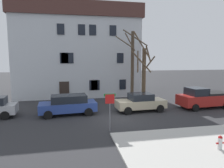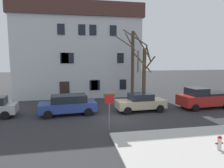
{
  "view_description": "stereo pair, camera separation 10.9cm",
  "coord_description": "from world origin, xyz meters",
  "px_view_note": "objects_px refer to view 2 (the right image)",
  "views": [
    {
      "loc": [
        -3.52,
        -15.51,
        4.78
      ],
      "look_at": [
        0.22,
        3.4,
        2.33
      ],
      "focal_mm": 32.66,
      "sensor_mm": 36.0,
      "label": 1
    },
    {
      "loc": [
        -3.41,
        -15.53,
        4.78
      ],
      "look_at": [
        0.22,
        3.4,
        2.33
      ],
      "focal_mm": 32.66,
      "sensor_mm": 36.0,
      "label": 2
    }
  ],
  "objects_px": {
    "fire_hydrant": "(219,143)",
    "street_sign_pole": "(109,105)",
    "bicycle_leaning": "(69,103)",
    "car_beige_sedan": "(140,102)",
    "tree_bare_near": "(132,64)",
    "pickup_truck_red": "(204,98)",
    "car_blue_wagon": "(68,104)",
    "building_main": "(78,51)",
    "tree_bare_mid": "(144,71)"
  },
  "relations": [
    {
      "from": "fire_hydrant",
      "to": "street_sign_pole",
      "type": "xyz_separation_m",
      "value": [
        -4.99,
        4.01,
        1.26
      ]
    },
    {
      "from": "fire_hydrant",
      "to": "bicycle_leaning",
      "type": "height_order",
      "value": "bicycle_leaning"
    },
    {
      "from": "street_sign_pole",
      "to": "bicycle_leaning",
      "type": "distance_m",
      "value": 8.27
    },
    {
      "from": "car_beige_sedan",
      "to": "fire_hydrant",
      "type": "distance_m",
      "value": 8.68
    },
    {
      "from": "tree_bare_near",
      "to": "street_sign_pole",
      "type": "distance_m",
      "value": 9.64
    },
    {
      "from": "pickup_truck_red",
      "to": "fire_hydrant",
      "type": "height_order",
      "value": "pickup_truck_red"
    },
    {
      "from": "car_blue_wagon",
      "to": "fire_hydrant",
      "type": "bearing_deg",
      "value": -48.23
    },
    {
      "from": "building_main",
      "to": "car_beige_sedan",
      "type": "relative_size",
      "value": 3.43
    },
    {
      "from": "pickup_truck_red",
      "to": "bicycle_leaning",
      "type": "distance_m",
      "value": 13.17
    },
    {
      "from": "tree_bare_mid",
      "to": "car_blue_wagon",
      "type": "distance_m",
      "value": 9.11
    },
    {
      "from": "tree_bare_mid",
      "to": "bicycle_leaning",
      "type": "height_order",
      "value": "tree_bare_mid"
    },
    {
      "from": "building_main",
      "to": "car_beige_sedan",
      "type": "xyz_separation_m",
      "value": [
        5.17,
        -10.57,
        -4.9
      ]
    },
    {
      "from": "pickup_truck_red",
      "to": "street_sign_pole",
      "type": "xyz_separation_m",
      "value": [
        -10.09,
        -4.56,
        0.8
      ]
    },
    {
      "from": "fire_hydrant",
      "to": "car_blue_wagon",
      "type": "bearing_deg",
      "value": 131.77
    },
    {
      "from": "tree_bare_mid",
      "to": "car_blue_wagon",
      "type": "bearing_deg",
      "value": -155.85
    },
    {
      "from": "car_beige_sedan",
      "to": "bicycle_leaning",
      "type": "height_order",
      "value": "car_beige_sedan"
    },
    {
      "from": "car_beige_sedan",
      "to": "fire_hydrant",
      "type": "bearing_deg",
      "value": -81.34
    },
    {
      "from": "car_beige_sedan",
      "to": "street_sign_pole",
      "type": "height_order",
      "value": "street_sign_pole"
    },
    {
      "from": "car_blue_wagon",
      "to": "pickup_truck_red",
      "type": "xyz_separation_m",
      "value": [
        12.83,
        -0.09,
        0.08
      ]
    },
    {
      "from": "tree_bare_mid",
      "to": "car_beige_sedan",
      "type": "bearing_deg",
      "value": -113.27
    },
    {
      "from": "fire_hydrant",
      "to": "bicycle_leaning",
      "type": "xyz_separation_m",
      "value": [
        -7.69,
        11.7,
        -0.14
      ]
    },
    {
      "from": "building_main",
      "to": "tree_bare_mid",
      "type": "relative_size",
      "value": 2.06
    },
    {
      "from": "building_main",
      "to": "car_blue_wagon",
      "type": "relative_size",
      "value": 3.19
    },
    {
      "from": "car_beige_sedan",
      "to": "bicycle_leaning",
      "type": "bearing_deg",
      "value": 153.88
    },
    {
      "from": "building_main",
      "to": "car_beige_sedan",
      "type": "distance_m",
      "value": 12.75
    },
    {
      "from": "street_sign_pole",
      "to": "car_beige_sedan",
      "type": "bearing_deg",
      "value": 51.05
    },
    {
      "from": "tree_bare_mid",
      "to": "street_sign_pole",
      "type": "relative_size",
      "value": 3.02
    },
    {
      "from": "tree_bare_near",
      "to": "pickup_truck_red",
      "type": "xyz_separation_m",
      "value": [
        6.07,
        -3.88,
        -3.16
      ]
    },
    {
      "from": "street_sign_pole",
      "to": "bicycle_leaning",
      "type": "height_order",
      "value": "street_sign_pole"
    },
    {
      "from": "car_blue_wagon",
      "to": "car_beige_sedan",
      "type": "height_order",
      "value": "car_blue_wagon"
    },
    {
      "from": "car_beige_sedan",
      "to": "pickup_truck_red",
      "type": "xyz_separation_m",
      "value": [
        6.4,
        -0.0,
        0.15
      ]
    },
    {
      "from": "street_sign_pole",
      "to": "building_main",
      "type": "bearing_deg",
      "value": 95.6
    },
    {
      "from": "tree_bare_mid",
      "to": "bicycle_leaning",
      "type": "relative_size",
      "value": 4.51
    },
    {
      "from": "pickup_truck_red",
      "to": "fire_hydrant",
      "type": "bearing_deg",
      "value": -120.74
    },
    {
      "from": "tree_bare_near",
      "to": "tree_bare_mid",
      "type": "xyz_separation_m",
      "value": [
        1.25,
        -0.21,
        -0.77
      ]
    },
    {
      "from": "street_sign_pole",
      "to": "car_blue_wagon",
      "type": "bearing_deg",
      "value": 120.52
    },
    {
      "from": "building_main",
      "to": "car_blue_wagon",
      "type": "distance_m",
      "value": 11.62
    },
    {
      "from": "building_main",
      "to": "fire_hydrant",
      "type": "distance_m",
      "value": 20.87
    },
    {
      "from": "tree_bare_mid",
      "to": "fire_hydrant",
      "type": "xyz_separation_m",
      "value": [
        -0.27,
        -12.24,
        -2.85
      ]
    },
    {
      "from": "tree_bare_near",
      "to": "car_beige_sedan",
      "type": "distance_m",
      "value": 5.11
    },
    {
      "from": "car_blue_wagon",
      "to": "pickup_truck_red",
      "type": "relative_size",
      "value": 0.94
    },
    {
      "from": "car_beige_sedan",
      "to": "street_sign_pole",
      "type": "xyz_separation_m",
      "value": [
        -3.69,
        -4.56,
        0.95
      ]
    },
    {
      "from": "tree_bare_near",
      "to": "fire_hydrant",
      "type": "bearing_deg",
      "value": -85.52
    },
    {
      "from": "building_main",
      "to": "bicycle_leaning",
      "type": "relative_size",
      "value": 9.29
    },
    {
      "from": "building_main",
      "to": "pickup_truck_red",
      "type": "xyz_separation_m",
      "value": [
        11.57,
        -10.58,
        -4.75
      ]
    },
    {
      "from": "tree_bare_near",
      "to": "street_sign_pole",
      "type": "xyz_separation_m",
      "value": [
        -4.02,
        -8.44,
        -2.36
      ]
    },
    {
      "from": "tree_bare_mid",
      "to": "fire_hydrant",
      "type": "relative_size",
      "value": 10.17
    },
    {
      "from": "tree_bare_near",
      "to": "bicycle_leaning",
      "type": "xyz_separation_m",
      "value": [
        -6.71,
        -0.75,
        -3.76
      ]
    },
    {
      "from": "tree_bare_mid",
      "to": "pickup_truck_red",
      "type": "distance_m",
      "value": 6.52
    },
    {
      "from": "building_main",
      "to": "fire_hydrant",
      "type": "xyz_separation_m",
      "value": [
        6.48,
        -19.15,
        -5.21
      ]
    }
  ]
}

